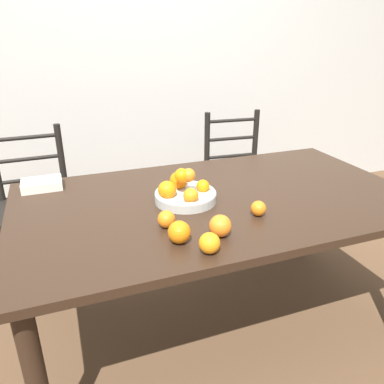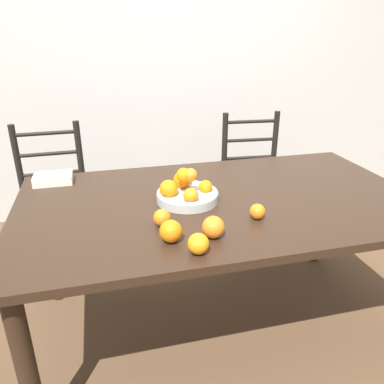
{
  "view_description": "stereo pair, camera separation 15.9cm",
  "coord_description": "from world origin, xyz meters",
  "px_view_note": "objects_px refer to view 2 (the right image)",
  "views": [
    {
      "loc": [
        -0.66,
        -1.44,
        1.44
      ],
      "look_at": [
        -0.15,
        -0.07,
        0.81
      ],
      "focal_mm": 35.0,
      "sensor_mm": 36.0,
      "label": 1
    },
    {
      "loc": [
        -0.51,
        -1.49,
        1.44
      ],
      "look_at": [
        -0.15,
        -0.07,
        0.81
      ],
      "focal_mm": 35.0,
      "sensor_mm": 36.0,
      "label": 2
    }
  ],
  "objects_px": {
    "orange_loose_1": "(171,231)",
    "orange_loose_2": "(213,227)",
    "fruit_bowl": "(186,192)",
    "orange_loose_4": "(162,218)",
    "chair_right": "(254,181)",
    "book_stack": "(53,179)",
    "orange_loose_3": "(198,244)",
    "chair_left": "(54,200)",
    "orange_loose_0": "(257,212)"
  },
  "relations": [
    {
      "from": "orange_loose_4",
      "to": "chair_right",
      "type": "distance_m",
      "value": 1.36
    },
    {
      "from": "orange_loose_3",
      "to": "book_stack",
      "type": "xyz_separation_m",
      "value": [
        -0.54,
        0.81,
        -0.02
      ]
    },
    {
      "from": "orange_loose_1",
      "to": "book_stack",
      "type": "distance_m",
      "value": 0.85
    },
    {
      "from": "orange_loose_1",
      "to": "orange_loose_3",
      "type": "relative_size",
      "value": 1.11
    },
    {
      "from": "orange_loose_4",
      "to": "orange_loose_0",
      "type": "bearing_deg",
      "value": -5.09
    },
    {
      "from": "chair_left",
      "to": "chair_right",
      "type": "height_order",
      "value": "same"
    },
    {
      "from": "chair_left",
      "to": "chair_right",
      "type": "bearing_deg",
      "value": -1.73
    },
    {
      "from": "fruit_bowl",
      "to": "chair_left",
      "type": "distance_m",
      "value": 1.11
    },
    {
      "from": "orange_loose_1",
      "to": "chair_left",
      "type": "bearing_deg",
      "value": 115.19
    },
    {
      "from": "fruit_bowl",
      "to": "orange_loose_1",
      "type": "distance_m",
      "value": 0.36
    },
    {
      "from": "orange_loose_3",
      "to": "fruit_bowl",
      "type": "bearing_deg",
      "value": 82.01
    },
    {
      "from": "fruit_bowl",
      "to": "chair_right",
      "type": "distance_m",
      "value": 1.12
    },
    {
      "from": "book_stack",
      "to": "orange_loose_0",
      "type": "bearing_deg",
      "value": -36.44
    },
    {
      "from": "orange_loose_0",
      "to": "orange_loose_1",
      "type": "relative_size",
      "value": 0.77
    },
    {
      "from": "orange_loose_2",
      "to": "orange_loose_4",
      "type": "xyz_separation_m",
      "value": [
        -0.17,
        0.13,
        -0.01
      ]
    },
    {
      "from": "chair_left",
      "to": "chair_right",
      "type": "xyz_separation_m",
      "value": [
        1.37,
        -0.0,
        0.0
      ]
    },
    {
      "from": "orange_loose_1",
      "to": "orange_loose_3",
      "type": "xyz_separation_m",
      "value": [
        0.08,
        -0.1,
        -0.0
      ]
    },
    {
      "from": "orange_loose_4",
      "to": "chair_right",
      "type": "bearing_deg",
      "value": 50.78
    },
    {
      "from": "orange_loose_0",
      "to": "orange_loose_1",
      "type": "distance_m",
      "value": 0.39
    },
    {
      "from": "chair_right",
      "to": "book_stack",
      "type": "xyz_separation_m",
      "value": [
        -1.29,
        -0.44,
        0.31
      ]
    },
    {
      "from": "orange_loose_1",
      "to": "orange_loose_0",
      "type": "bearing_deg",
      "value": 13.79
    },
    {
      "from": "orange_loose_0",
      "to": "chair_right",
      "type": "distance_m",
      "value": 1.2
    },
    {
      "from": "orange_loose_1",
      "to": "chair_right",
      "type": "xyz_separation_m",
      "value": [
        0.83,
        1.15,
        -0.33
      ]
    },
    {
      "from": "orange_loose_4",
      "to": "orange_loose_1",
      "type": "bearing_deg",
      "value": -85.45
    },
    {
      "from": "chair_right",
      "to": "chair_left",
      "type": "bearing_deg",
      "value": -175.41
    },
    {
      "from": "fruit_bowl",
      "to": "chair_left",
      "type": "relative_size",
      "value": 0.3
    },
    {
      "from": "orange_loose_4",
      "to": "chair_left",
      "type": "relative_size",
      "value": 0.08
    },
    {
      "from": "orange_loose_2",
      "to": "chair_left",
      "type": "height_order",
      "value": "chair_left"
    },
    {
      "from": "orange_loose_1",
      "to": "orange_loose_2",
      "type": "bearing_deg",
      "value": -2.99
    },
    {
      "from": "orange_loose_3",
      "to": "orange_loose_4",
      "type": "xyz_separation_m",
      "value": [
        -0.09,
        0.23,
        -0.0
      ]
    },
    {
      "from": "orange_loose_3",
      "to": "chair_left",
      "type": "bearing_deg",
      "value": 116.22
    },
    {
      "from": "orange_loose_1",
      "to": "fruit_bowl",
      "type": "bearing_deg",
      "value": 67.91
    },
    {
      "from": "orange_loose_1",
      "to": "orange_loose_2",
      "type": "xyz_separation_m",
      "value": [
        0.16,
        -0.01,
        0.0
      ]
    },
    {
      "from": "orange_loose_2",
      "to": "orange_loose_4",
      "type": "bearing_deg",
      "value": 141.18
    },
    {
      "from": "orange_loose_4",
      "to": "orange_loose_3",
      "type": "bearing_deg",
      "value": -69.43
    },
    {
      "from": "orange_loose_4",
      "to": "chair_left",
      "type": "height_order",
      "value": "chair_left"
    },
    {
      "from": "fruit_bowl",
      "to": "orange_loose_1",
      "type": "bearing_deg",
      "value": -112.09
    },
    {
      "from": "orange_loose_2",
      "to": "orange_loose_3",
      "type": "relative_size",
      "value": 1.12
    },
    {
      "from": "orange_loose_3",
      "to": "orange_loose_0",
      "type": "bearing_deg",
      "value": 32.75
    },
    {
      "from": "orange_loose_4",
      "to": "chair_left",
      "type": "bearing_deg",
      "value": 117.4
    },
    {
      "from": "orange_loose_2",
      "to": "chair_left",
      "type": "distance_m",
      "value": 1.4
    },
    {
      "from": "fruit_bowl",
      "to": "chair_right",
      "type": "height_order",
      "value": "chair_right"
    },
    {
      "from": "orange_loose_2",
      "to": "fruit_bowl",
      "type": "bearing_deg",
      "value": 93.41
    },
    {
      "from": "fruit_bowl",
      "to": "book_stack",
      "type": "height_order",
      "value": "fruit_bowl"
    },
    {
      "from": "fruit_bowl",
      "to": "orange_loose_3",
      "type": "height_order",
      "value": "fruit_bowl"
    },
    {
      "from": "chair_left",
      "to": "chair_right",
      "type": "distance_m",
      "value": 1.37
    },
    {
      "from": "fruit_bowl",
      "to": "orange_loose_4",
      "type": "bearing_deg",
      "value": -124.9
    },
    {
      "from": "chair_left",
      "to": "chair_right",
      "type": "relative_size",
      "value": 1.0
    },
    {
      "from": "orange_loose_4",
      "to": "orange_loose_2",
      "type": "bearing_deg",
      "value": -38.82
    },
    {
      "from": "fruit_bowl",
      "to": "book_stack",
      "type": "relative_size",
      "value": 1.5
    }
  ]
}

